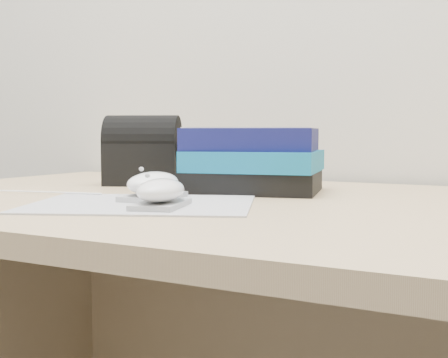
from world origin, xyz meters
The scene contains 7 objects.
desk centered at (0.00, 1.64, 0.50)m, with size 1.60×0.80×0.73m.
mousepad centered at (-0.23, 1.45, 0.73)m, with size 0.32×0.25×0.00m, color gray.
mouse_rear centered at (-0.25, 1.50, 0.75)m, with size 0.08×0.12×0.05m.
mouse_front centered at (-0.18, 1.42, 0.75)m, with size 0.09×0.12×0.05m.
usb_cable centered at (-0.46, 1.49, 0.73)m, with size 0.00×0.00×0.21m, color white.
book_stack centered at (-0.17, 1.70, 0.79)m, with size 0.27×0.24×0.11m.
pouch centered at (-0.43, 1.72, 0.80)m, with size 0.17×0.15×0.14m.
Camera 1 is at (0.31, 0.72, 0.84)m, focal length 50.00 mm.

